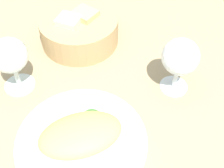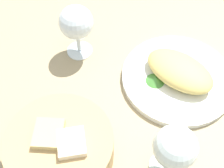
# 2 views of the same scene
# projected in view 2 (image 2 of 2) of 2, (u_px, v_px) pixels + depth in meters

# --- Properties ---
(ground_plane) EXTENTS (1.40, 1.40, 0.02)m
(ground_plane) POSITION_uv_depth(u_px,v_px,m) (164.00, 129.00, 0.61)
(ground_plane) COLOR tan
(plate) EXTENTS (0.25, 0.25, 0.01)m
(plate) POSITION_uv_depth(u_px,v_px,m) (176.00, 77.00, 0.67)
(plate) COLOR white
(plate) RESTS_ON ground_plane
(omelette) EXTENTS (0.18, 0.14, 0.04)m
(omelette) POSITION_uv_depth(u_px,v_px,m) (178.00, 70.00, 0.64)
(omelette) COLOR #D8BD65
(omelette) RESTS_ON plate
(lettuce_garnish) EXTENTS (0.04, 0.04, 0.01)m
(lettuce_garnish) POSITION_uv_depth(u_px,v_px,m) (154.00, 79.00, 0.65)
(lettuce_garnish) COLOR #478C38
(lettuce_garnish) RESTS_ON plate
(bread_basket) EXTENTS (0.19, 0.19, 0.08)m
(bread_basket) POSITION_uv_depth(u_px,v_px,m) (59.00, 147.00, 0.54)
(bread_basket) COLOR tan
(bread_basket) RESTS_ON ground_plane
(wine_glass_near) EXTENTS (0.08, 0.08, 0.13)m
(wine_glass_near) POSITION_uv_depth(u_px,v_px,m) (75.00, 24.00, 0.65)
(wine_glass_near) COLOR silver
(wine_glass_near) RESTS_ON ground_plane
(wine_glass_far) EXTENTS (0.07, 0.07, 0.13)m
(wine_glass_far) POSITION_uv_depth(u_px,v_px,m) (172.00, 148.00, 0.48)
(wine_glass_far) COLOR silver
(wine_glass_far) RESTS_ON ground_plane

